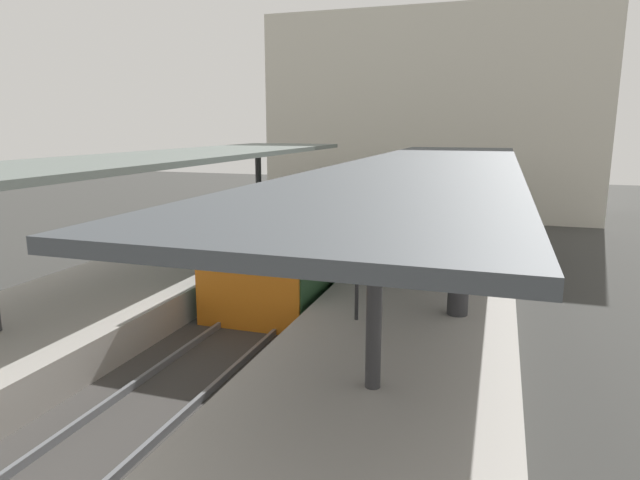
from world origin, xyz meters
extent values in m
plane|color=#383835|center=(0.00, 0.00, 0.00)|extent=(80.00, 80.00, 0.00)
cube|color=#ADA8A0|center=(-3.80, 0.00, 0.50)|extent=(4.40, 28.00, 1.00)
cube|color=#ADA8A0|center=(3.80, 0.00, 0.50)|extent=(4.40, 28.00, 1.00)
cube|color=#423F3D|center=(0.00, 0.00, 0.10)|extent=(3.20, 28.00, 0.20)
cube|color=slate|center=(-0.72, 0.00, 0.27)|extent=(0.08, 28.00, 0.14)
cube|color=slate|center=(0.72, 0.00, 0.27)|extent=(0.08, 28.00, 0.14)
cube|color=#2D5633|center=(0.00, 5.63, 1.65)|extent=(2.70, 14.13, 2.90)
cube|color=orange|center=(0.00, -1.46, 1.50)|extent=(2.65, 0.08, 2.60)
cube|color=black|center=(-1.37, 5.63, 2.00)|extent=(0.04, 13.00, 0.76)
cube|color=black|center=(1.37, 5.63, 2.00)|extent=(0.04, 13.00, 0.76)
cube|color=#515156|center=(0.00, 5.63, 3.20)|extent=(2.16, 13.42, 0.20)
cylinder|color=#333335|center=(-3.80, 7.70, 2.49)|extent=(0.24, 0.24, 2.99)
cube|color=slate|center=(-3.80, 1.40, 4.07)|extent=(4.18, 21.00, 0.16)
cylinder|color=#333335|center=(3.80, -4.90, 2.45)|extent=(0.24, 0.24, 2.89)
cylinder|color=#333335|center=(3.80, 7.70, 2.45)|extent=(0.24, 0.24, 2.89)
cube|color=#3D4247|center=(3.80, 1.40, 3.97)|extent=(4.18, 21.00, 0.16)
cube|color=black|center=(2.27, 2.85, 1.20)|extent=(0.08, 0.32, 0.40)
cube|color=black|center=(3.37, 2.85, 1.20)|extent=(0.08, 0.32, 0.40)
cube|color=#2D333D|center=(2.82, 2.85, 1.43)|extent=(1.40, 0.40, 0.06)
cube|color=#2D333D|center=(2.82, 3.03, 1.66)|extent=(1.40, 0.06, 0.40)
cylinder|color=#262628|center=(2.81, -2.05, 2.10)|extent=(0.08, 0.08, 2.20)
cube|color=black|center=(2.81, -2.05, 3.05)|extent=(0.90, 0.06, 0.32)
cylinder|color=#2D2D30|center=(4.78, -1.06, 1.40)|extent=(0.44, 0.44, 0.80)
cylinder|color=#7A337A|center=(4.44, 1.64, 1.45)|extent=(0.28, 0.28, 0.90)
cylinder|color=maroon|center=(4.44, 1.64, 2.23)|extent=(0.36, 0.36, 0.65)
sphere|color=#936B4C|center=(4.44, 1.64, 2.67)|extent=(0.22, 0.22, 0.22)
cylinder|color=#7A337A|center=(-2.60, 5.07, 1.46)|extent=(0.28, 0.28, 0.92)
cylinder|color=#998460|center=(-2.60, 5.07, 2.24)|extent=(0.36, 0.36, 0.65)
sphere|color=#936B4C|center=(-2.60, 5.07, 2.67)|extent=(0.22, 0.22, 0.22)
cube|color=beige|center=(1.52, 20.00, 5.50)|extent=(18.00, 6.00, 11.00)
camera|label=1|loc=(5.48, -12.64, 4.96)|focal=30.86mm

